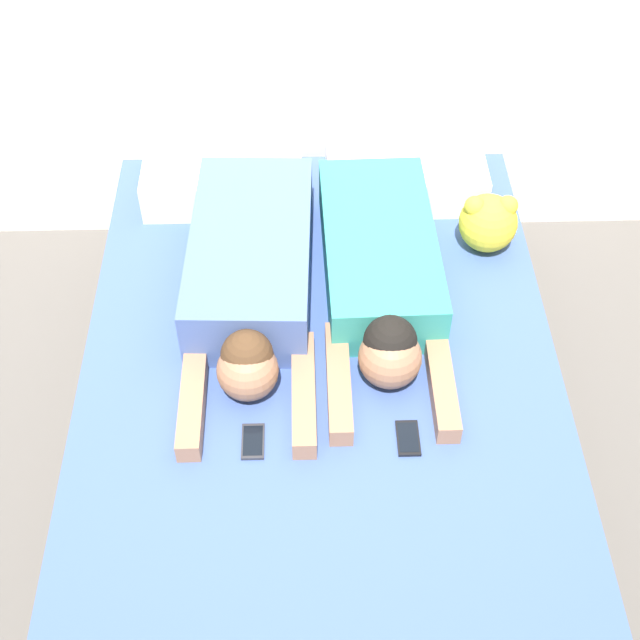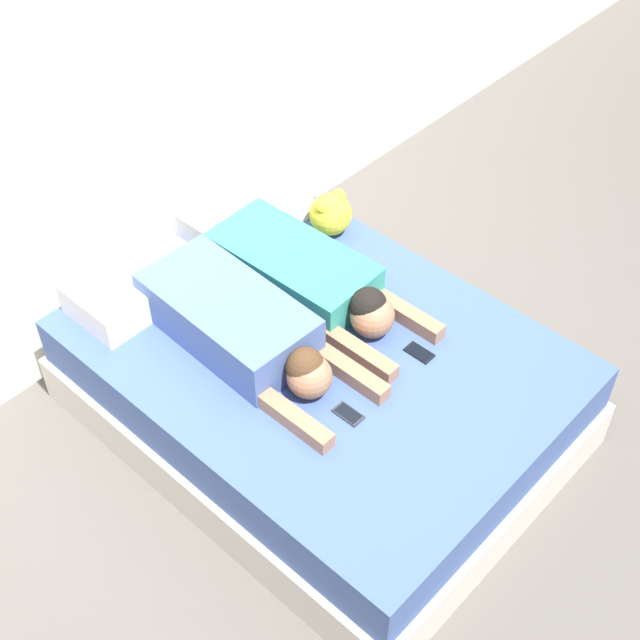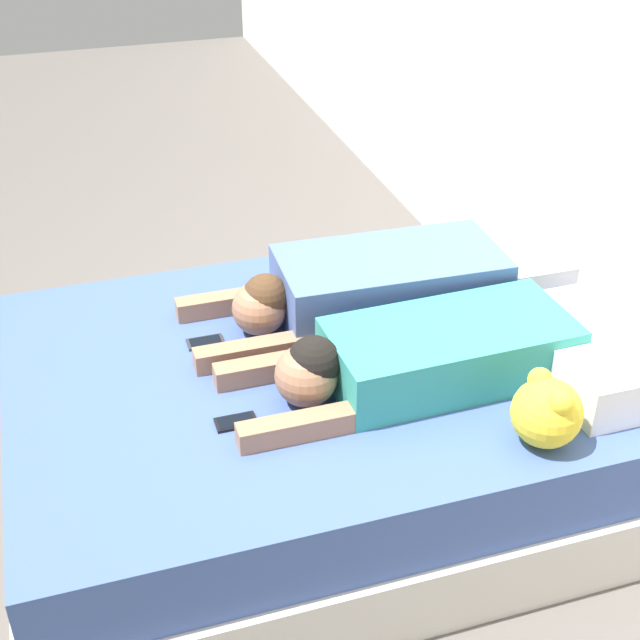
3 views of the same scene
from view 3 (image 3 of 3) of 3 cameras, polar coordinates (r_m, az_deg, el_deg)
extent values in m
plane|color=#5B5651|center=(3.24, 0.00, -9.73)|extent=(12.00, 12.00, 0.00)
cube|color=beige|center=(3.16, 0.00, -8.02)|extent=(1.56, 2.07, 0.25)
cube|color=#3F5999|center=(3.00, 0.00, -4.40)|extent=(1.50, 2.01, 0.24)
cube|color=white|center=(3.44, 11.09, 3.92)|extent=(0.58, 0.35, 0.15)
cube|color=white|center=(2.96, 17.03, -2.02)|extent=(0.58, 0.35, 0.15)
cube|color=#4C66A5|center=(3.15, 4.48, 2.37)|extent=(0.42, 0.79, 0.22)
sphere|color=#A37051|center=(3.03, -3.91, 0.74)|extent=(0.19, 0.19, 0.19)
sphere|color=#4C331E|center=(3.01, -3.51, 1.50)|extent=(0.16, 0.16, 0.16)
cube|color=#A37051|center=(3.19, -5.38, 1.18)|extent=(0.07, 0.43, 0.07)
cube|color=#A37051|center=(2.91, -3.91, -1.98)|extent=(0.07, 0.43, 0.07)
cube|color=teal|center=(2.84, 8.29, -1.93)|extent=(0.39, 0.78, 0.18)
sphere|color=#A37051|center=(2.69, -0.89, -3.58)|extent=(0.19, 0.19, 0.19)
sphere|color=black|center=(2.67, -0.40, -2.72)|extent=(0.16, 0.16, 0.16)
cube|color=#A37051|center=(2.84, -2.57, -2.99)|extent=(0.07, 0.42, 0.07)
cube|color=#A37051|center=(2.60, -0.72, -6.75)|extent=(0.07, 0.42, 0.07)
cube|color=#2D2D33|center=(3.03, -7.34, -1.42)|extent=(0.07, 0.12, 0.01)
cube|color=black|center=(3.03, -7.35, -1.33)|extent=(0.06, 0.10, 0.00)
cube|color=black|center=(2.67, -5.41, -6.52)|extent=(0.07, 0.12, 0.01)
cube|color=black|center=(2.66, -5.41, -6.43)|extent=(0.06, 0.10, 0.00)
sphere|color=yellow|center=(2.61, 14.30, -5.78)|extent=(0.20, 0.20, 0.20)
sphere|color=yellow|center=(2.61, 13.91, -3.73)|extent=(0.07, 0.07, 0.07)
sphere|color=yellow|center=(2.53, 15.16, -5.13)|extent=(0.07, 0.07, 0.07)
camera|label=1|loc=(2.64, -52.28, 32.84)|focal=50.00mm
camera|label=2|loc=(4.48, -41.56, 40.14)|focal=50.00mm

